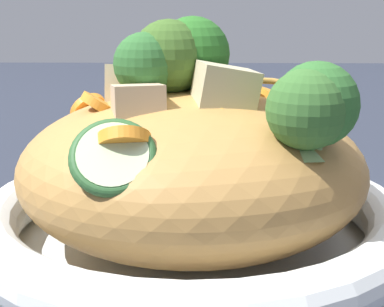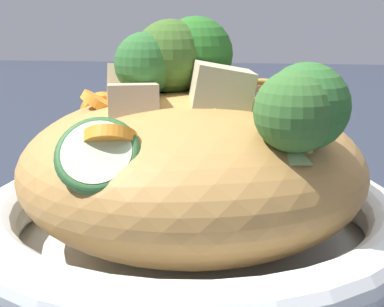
% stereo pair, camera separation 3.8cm
% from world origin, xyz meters
% --- Properties ---
extents(ground_plane, '(3.00, 3.00, 0.00)m').
position_xyz_m(ground_plane, '(0.00, 0.00, 0.00)').
color(ground_plane, '#262B38').
extents(serving_bowl, '(0.30, 0.30, 0.05)m').
position_xyz_m(serving_bowl, '(0.00, 0.00, 0.03)').
color(serving_bowl, white).
rests_on(serving_bowl, ground_plane).
extents(noodle_heap, '(0.23, 0.23, 0.11)m').
position_xyz_m(noodle_heap, '(-0.00, 0.00, 0.07)').
color(noodle_heap, '#B28142').
rests_on(noodle_heap, serving_bowl).
extents(broccoli_florets, '(0.15, 0.18, 0.08)m').
position_xyz_m(broccoli_florets, '(-0.01, 0.00, 0.13)').
color(broccoli_florets, '#99B872').
rests_on(broccoli_florets, serving_bowl).
extents(carrot_coins, '(0.17, 0.19, 0.04)m').
position_xyz_m(carrot_coins, '(0.02, -0.01, 0.11)').
color(carrot_coins, orange).
rests_on(carrot_coins, serving_bowl).
extents(zucchini_slices, '(0.05, 0.19, 0.05)m').
position_xyz_m(zucchini_slices, '(0.04, 0.03, 0.11)').
color(zucchini_slices, beige).
rests_on(zucchini_slices, serving_bowl).
extents(chicken_chunks, '(0.10, 0.08, 0.04)m').
position_xyz_m(chicken_chunks, '(0.01, 0.01, 0.12)').
color(chicken_chunks, '#CDB08D').
rests_on(chicken_chunks, serving_bowl).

